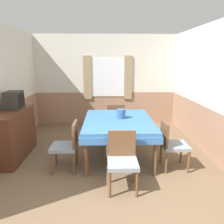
{
  "coord_description": "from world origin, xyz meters",
  "views": [
    {
      "loc": [
        0.01,
        -2.09,
        1.89
      ],
      "look_at": [
        0.12,
        1.99,
        0.91
      ],
      "focal_mm": 35.0,
      "sensor_mm": 36.0,
      "label": 1
    }
  ],
  "objects_px": {
    "chair_head_window": "(116,119)",
    "dining_table": "(118,124)",
    "chair_head_near": "(122,158)",
    "tv": "(14,100)",
    "vase": "(121,114)",
    "sideboard": "(13,134)",
    "chair_right_near": "(171,143)",
    "chair_left_near": "(68,144)"
  },
  "relations": [
    {
      "from": "chair_head_near",
      "to": "tv",
      "type": "distance_m",
      "value": 2.47
    },
    {
      "from": "chair_head_window",
      "to": "chair_head_near",
      "type": "xyz_separation_m",
      "value": [
        0.0,
        -2.22,
        0.0
      ]
    },
    {
      "from": "chair_right_near",
      "to": "chair_left_near",
      "type": "xyz_separation_m",
      "value": [
        -1.81,
        0.0,
        0.0
      ]
    },
    {
      "from": "dining_table",
      "to": "tv",
      "type": "xyz_separation_m",
      "value": [
        -2.02,
        0.16,
        0.46
      ]
    },
    {
      "from": "chair_head_near",
      "to": "tv",
      "type": "relative_size",
      "value": 2.37
    },
    {
      "from": "dining_table",
      "to": "chair_head_near",
      "type": "bearing_deg",
      "value": -90.0
    },
    {
      "from": "chair_left_near",
      "to": "chair_head_window",
      "type": "bearing_deg",
      "value": -28.94
    },
    {
      "from": "chair_left_near",
      "to": "vase",
      "type": "xyz_separation_m",
      "value": [
        0.97,
        0.61,
        0.38
      ]
    },
    {
      "from": "sideboard",
      "to": "tv",
      "type": "xyz_separation_m",
      "value": [
        0.02,
        0.15,
        0.64
      ]
    },
    {
      "from": "chair_head_near",
      "to": "tv",
      "type": "height_order",
      "value": "tv"
    },
    {
      "from": "chair_right_near",
      "to": "tv",
      "type": "bearing_deg",
      "value": -103.14
    },
    {
      "from": "vase",
      "to": "chair_head_near",
      "type": "bearing_deg",
      "value": -92.93
    },
    {
      "from": "chair_left_near",
      "to": "chair_right_near",
      "type": "bearing_deg",
      "value": -90.0
    },
    {
      "from": "chair_head_near",
      "to": "dining_table",
      "type": "bearing_deg",
      "value": -90.0
    },
    {
      "from": "dining_table",
      "to": "chair_head_window",
      "type": "xyz_separation_m",
      "value": [
        0.0,
        1.11,
        -0.19
      ]
    },
    {
      "from": "chair_head_near",
      "to": "vase",
      "type": "distance_m",
      "value": 1.25
    },
    {
      "from": "vase",
      "to": "dining_table",
      "type": "bearing_deg",
      "value": -125.45
    },
    {
      "from": "chair_head_window",
      "to": "chair_head_near",
      "type": "bearing_deg",
      "value": -90.0
    },
    {
      "from": "tv",
      "to": "vase",
      "type": "relative_size",
      "value": 1.98
    },
    {
      "from": "chair_left_near",
      "to": "vase",
      "type": "distance_m",
      "value": 1.21
    },
    {
      "from": "chair_left_near",
      "to": "vase",
      "type": "bearing_deg",
      "value": -57.57
    },
    {
      "from": "chair_head_window",
      "to": "dining_table",
      "type": "bearing_deg",
      "value": -90.0
    },
    {
      "from": "chair_right_near",
      "to": "vase",
      "type": "bearing_deg",
      "value": -126.04
    },
    {
      "from": "chair_head_window",
      "to": "sideboard",
      "type": "height_order",
      "value": "sideboard"
    },
    {
      "from": "sideboard",
      "to": "chair_head_near",
      "type": "bearing_deg",
      "value": -28.54
    },
    {
      "from": "chair_head_near",
      "to": "sideboard",
      "type": "distance_m",
      "value": 2.33
    },
    {
      "from": "chair_head_near",
      "to": "tv",
      "type": "bearing_deg",
      "value": -31.98
    },
    {
      "from": "sideboard",
      "to": "vase",
      "type": "bearing_deg",
      "value": 2.24
    },
    {
      "from": "sideboard",
      "to": "vase",
      "type": "height_order",
      "value": "sideboard"
    },
    {
      "from": "sideboard",
      "to": "chair_right_near",
      "type": "bearing_deg",
      "value": -10.22
    },
    {
      "from": "chair_head_near",
      "to": "sideboard",
      "type": "height_order",
      "value": "sideboard"
    },
    {
      "from": "chair_head_window",
      "to": "chair_right_near",
      "type": "bearing_deg",
      "value": -61.06
    },
    {
      "from": "chair_head_window",
      "to": "chair_left_near",
      "type": "bearing_deg",
      "value": -118.94
    },
    {
      "from": "dining_table",
      "to": "chair_head_near",
      "type": "height_order",
      "value": "chair_head_near"
    },
    {
      "from": "chair_right_near",
      "to": "sideboard",
      "type": "distance_m",
      "value": 3.0
    },
    {
      "from": "chair_head_window",
      "to": "chair_left_near",
      "type": "distance_m",
      "value": 1.87
    },
    {
      "from": "vase",
      "to": "chair_right_near",
      "type": "bearing_deg",
      "value": -36.04
    },
    {
      "from": "dining_table",
      "to": "chair_right_near",
      "type": "distance_m",
      "value": 1.06
    },
    {
      "from": "chair_head_window",
      "to": "chair_left_near",
      "type": "relative_size",
      "value": 1.0
    },
    {
      "from": "dining_table",
      "to": "sideboard",
      "type": "xyz_separation_m",
      "value": [
        -2.04,
        0.0,
        -0.18
      ]
    },
    {
      "from": "chair_head_window",
      "to": "tv",
      "type": "bearing_deg",
      "value": -154.83
    },
    {
      "from": "chair_head_window",
      "to": "vase",
      "type": "xyz_separation_m",
      "value": [
        0.06,
        -1.02,
        0.38
      ]
    }
  ]
}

